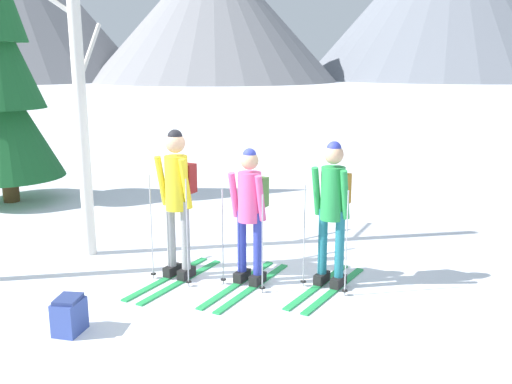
% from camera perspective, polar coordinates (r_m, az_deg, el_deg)
% --- Properties ---
extents(ground_plane, '(400.00, 400.00, 0.00)m').
position_cam_1_polar(ground_plane, '(7.17, -2.10, -8.78)').
color(ground_plane, white).
extents(skier_in_yellow, '(0.90, 1.62, 1.87)m').
position_cam_1_polar(skier_in_yellow, '(6.98, -7.89, -0.24)').
color(skier_in_yellow, green).
rests_on(skier_in_yellow, ground).
extents(skier_in_pink, '(0.92, 1.68, 1.67)m').
position_cam_1_polar(skier_in_pink, '(6.77, -0.59, -1.75)').
color(skier_in_pink, green).
rests_on(skier_in_pink, ground).
extents(skier_in_green, '(0.96, 1.59, 1.77)m').
position_cam_1_polar(skier_in_green, '(6.73, 7.71, -1.37)').
color(skier_in_green, green).
rests_on(skier_in_green, ground).
extents(pine_tree_near, '(2.09, 2.09, 5.05)m').
position_cam_1_polar(pine_tree_near, '(11.67, -24.33, 10.21)').
color(pine_tree_near, '#51381E').
rests_on(pine_tree_near, ground).
extents(birch_tree_tall, '(0.82, 0.91, 4.94)m').
position_cam_1_polar(birch_tree_tall, '(7.99, -17.44, 11.42)').
color(birch_tree_tall, silver).
rests_on(birch_tree_tall, ground).
extents(backpack_on_snow_front, '(0.28, 0.35, 0.38)m').
position_cam_1_polar(backpack_on_snow_front, '(6.09, -18.24, -11.67)').
color(backpack_on_snow_front, '#384C99').
rests_on(backpack_on_snow_front, ground).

